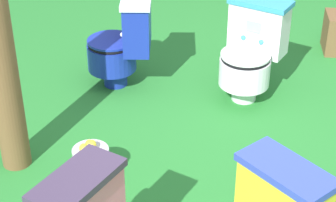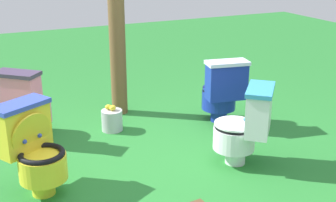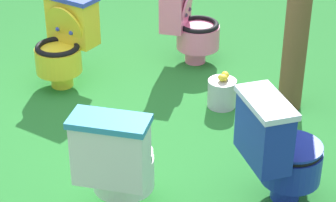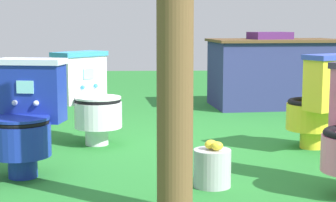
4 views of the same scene
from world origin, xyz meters
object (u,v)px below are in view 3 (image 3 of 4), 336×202
at_px(toilet_blue, 279,149).
at_px(toilet_pink, 188,21).
at_px(wooden_post, 300,4).
at_px(lemon_bucket, 222,92).
at_px(toilet_white, 118,162).
at_px(toilet_yellow, 65,40).

xyz_separation_m(toilet_blue, toilet_pink, (1.96, -0.47, 0.00)).
height_order(toilet_pink, wooden_post, wooden_post).
bearing_deg(lemon_bucket, toilet_white, 124.01).
relative_size(toilet_pink, wooden_post, 0.43).
height_order(toilet_yellow, lemon_bucket, toilet_yellow).
relative_size(wooden_post, lemon_bucket, 6.06).
height_order(toilet_blue, wooden_post, wooden_post).
bearing_deg(lemon_bucket, wooden_post, -118.00).
bearing_deg(wooden_post, toilet_blue, 138.89).
bearing_deg(toilet_yellow, wooden_post, -159.67).
bearing_deg(toilet_blue, lemon_bucket, 174.74).
distance_m(toilet_white, toilet_blue, 0.95).
bearing_deg(toilet_white, toilet_blue, 21.76).
bearing_deg(toilet_white, wooden_post, 60.10).
xyz_separation_m(toilet_yellow, wooden_post, (-1.17, -1.38, 0.46)).
bearing_deg(toilet_yellow, lemon_bucket, -164.59).
relative_size(toilet_yellow, toilet_blue, 1.00).
height_order(toilet_white, toilet_pink, same).
bearing_deg(toilet_blue, wooden_post, 149.24).
distance_m(toilet_white, lemon_bucket, 1.49).
bearing_deg(toilet_yellow, toilet_pink, -124.84).
xyz_separation_m(toilet_yellow, lemon_bucket, (-0.92, -0.92, -0.26)).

